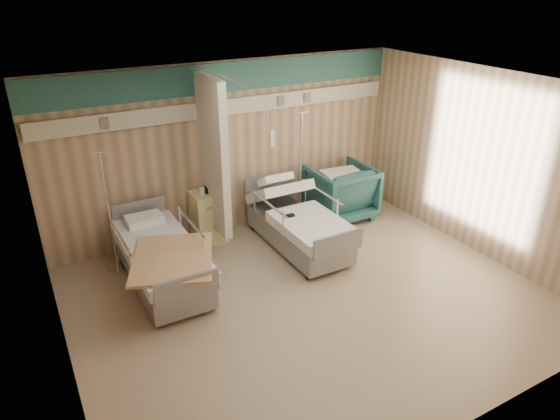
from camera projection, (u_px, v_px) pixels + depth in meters
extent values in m
cube|color=gray|center=(309.00, 299.00, 6.73)|extent=(6.00, 5.00, 0.00)
cube|color=tan|center=(230.00, 149.00, 8.11)|extent=(6.00, 0.04, 2.80)
cube|color=tan|center=(473.00, 314.00, 4.15)|extent=(6.00, 0.04, 2.80)
cube|color=tan|center=(50.00, 267.00, 4.81)|extent=(0.04, 5.00, 2.80)
cube|color=tan|center=(482.00, 164.00, 7.45)|extent=(0.04, 5.00, 2.80)
cube|color=white|center=(316.00, 90.00, 5.53)|extent=(6.00, 5.00, 0.04)
cube|color=#2A6362|center=(227.00, 77.00, 7.60)|extent=(6.00, 0.04, 0.45)
cube|color=beige|center=(229.00, 107.00, 7.77)|extent=(5.88, 0.08, 0.25)
cylinder|color=silver|center=(218.00, 75.00, 6.60)|extent=(0.03, 1.80, 0.03)
cube|color=beige|center=(214.00, 157.00, 7.40)|extent=(0.12, 0.90, 2.35)
cube|color=#DAD588|center=(209.00, 217.00, 8.04)|extent=(0.50, 0.48, 0.85)
imported|color=#215353|center=(340.00, 192.00, 8.83)|extent=(1.06, 1.09, 0.96)
cube|color=silver|center=(344.00, 165.00, 8.56)|extent=(0.74, 0.68, 0.08)
cylinder|color=silver|center=(300.00, 221.00, 8.84)|extent=(0.35, 0.35, 0.03)
cylinder|color=silver|center=(301.00, 170.00, 8.42)|extent=(0.03, 0.03, 1.96)
cylinder|color=silver|center=(302.00, 112.00, 8.01)|extent=(0.24, 0.03, 0.03)
cylinder|color=silver|center=(118.00, 267.00, 7.43)|extent=(0.33, 0.33, 0.03)
cylinder|color=silver|center=(109.00, 213.00, 7.05)|extent=(0.03, 0.03, 1.81)
cylinder|color=silver|center=(99.00, 152.00, 6.67)|extent=(0.22, 0.03, 0.03)
cube|color=black|center=(289.00, 216.00, 7.57)|extent=(0.17, 0.08, 0.04)
cube|color=tan|center=(173.00, 258.00, 6.42)|extent=(1.39, 1.53, 0.04)
cube|color=black|center=(210.00, 189.00, 7.87)|extent=(0.22, 0.18, 0.11)
cylinder|color=white|center=(202.00, 191.00, 7.76)|extent=(0.11, 0.11, 0.13)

